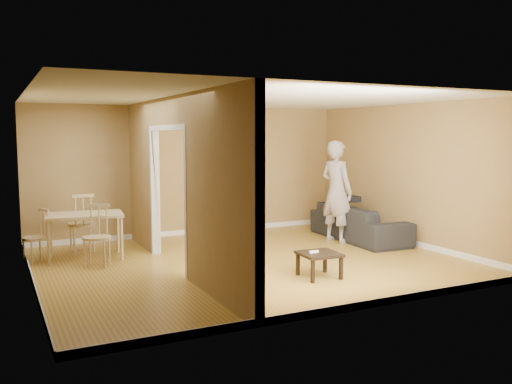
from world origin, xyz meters
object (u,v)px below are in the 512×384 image
coffee_table (319,256)px  dining_table (85,218)px  sofa (359,217)px  person (337,183)px  chair_near (97,236)px  bookshelf (222,184)px  chair_left (35,236)px  chair_far (82,222)px

coffee_table → dining_table: (-2.81, 2.70, 0.36)m
sofa → person: (-0.52, 0.04, 0.69)m
sofa → chair_near: (-4.97, 0.04, 0.04)m
bookshelf → chair_left: 3.92m
coffee_table → chair_far: chair_far is taller
chair_left → chair_far: chair_far is taller
sofa → dining_table: (-5.04, 0.66, 0.23)m
chair_left → sofa: bearing=61.5°
chair_left → chair_far: (0.79, 0.59, 0.08)m
coffee_table → chair_near: 3.44m
chair_far → dining_table: bearing=84.1°
bookshelf → chair_near: 3.43m
coffee_table → chair_left: bearing=142.7°
person → dining_table: (-4.53, 0.62, -0.46)m
person → coffee_table: bearing=127.3°
sofa → chair_left: size_ratio=2.69×
sofa → chair_left: (-5.80, 0.67, -0.01)m
sofa → bookshelf: bookshelf is taller
chair_far → chair_near: bearing=89.4°
sofa → chair_far: size_ratio=2.25×
sofa → chair_near: 4.97m
sofa → person: person is taller
dining_table → chair_near: 0.65m
sofa → chair_far: chair_far is taller
sofa → bookshelf: (-2.11, 1.87, 0.57)m
sofa → person: bearing=89.0°
bookshelf → chair_far: bearing=-168.0°
chair_near → person: bearing=24.5°
dining_table → coffee_table: bearing=-43.9°
chair_far → bookshelf: bearing=-170.5°
chair_left → bookshelf: bearing=86.1°
sofa → chair_far: 5.16m
coffee_table → chair_far: bearing=130.0°
sofa → chair_far: (-5.01, 1.26, 0.07)m
chair_near → chair_left: bearing=167.5°
chair_near → dining_table: bearing=121.5°
person → chair_far: person is taller
bookshelf → coffee_table: 3.98m
chair_left → chair_near: chair_near is taller
coffee_table → dining_table: bearing=136.1°
chair_left → person: bearing=61.3°
sofa → coffee_table: sofa is taller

